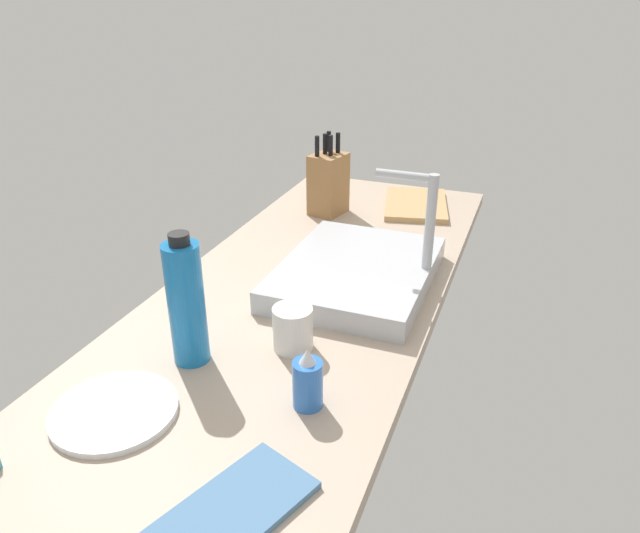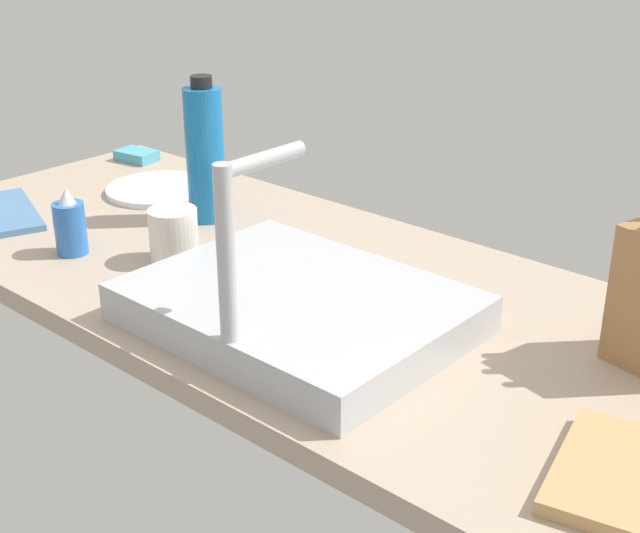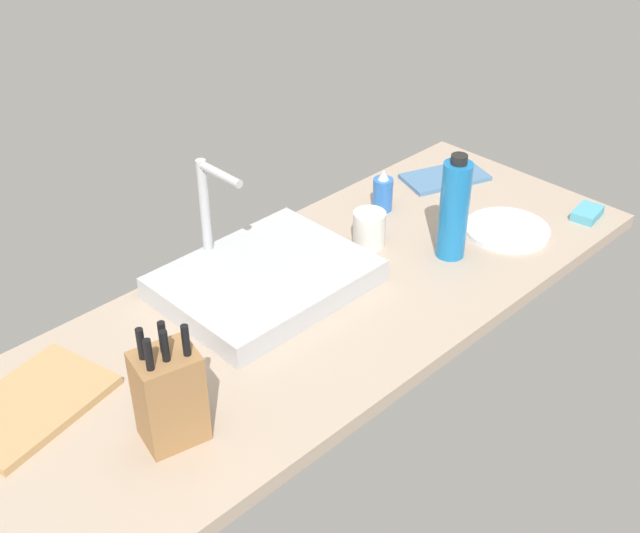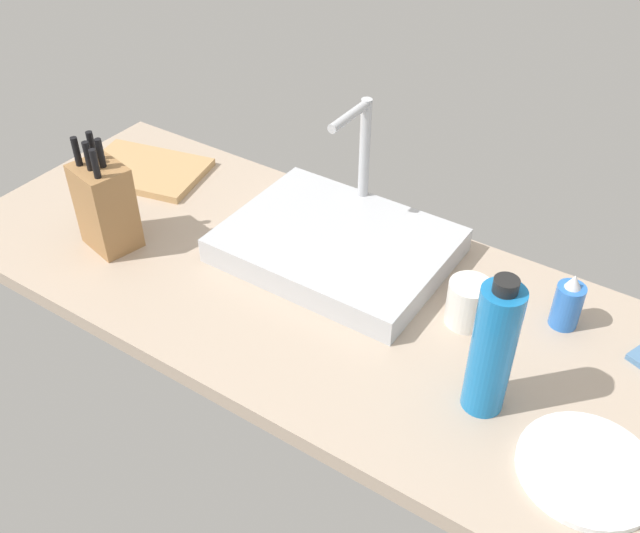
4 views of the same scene
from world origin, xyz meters
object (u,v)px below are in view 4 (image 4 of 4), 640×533
at_px(soap_bottle, 568,304).
at_px(coffee_mug, 468,303).
at_px(dinner_plate, 587,469).
at_px(knife_block, 105,205).
at_px(sink_basin, 337,245).
at_px(water_bottle, 492,349).
at_px(cutting_board, 145,170).
at_px(faucet, 362,153).

bearing_deg(soap_bottle, coffee_mug, -148.73).
bearing_deg(dinner_plate, soap_bottle, 115.04).
relative_size(knife_block, coffee_mug, 2.76).
bearing_deg(knife_block, sink_basin, 41.13).
distance_m(sink_basin, water_bottle, 0.48).
height_order(soap_bottle, water_bottle, water_bottle).
bearing_deg(cutting_board, dinner_plate, -12.49).
bearing_deg(coffee_mug, soap_bottle, 31.27).
xyz_separation_m(cutting_board, soap_bottle, (1.06, 0.04, 0.04)).
relative_size(sink_basin, knife_block, 1.81).
height_order(cutting_board, coffee_mug, coffee_mug).
bearing_deg(coffee_mug, sink_basin, 173.61).
height_order(soap_bottle, coffee_mug, soap_bottle).
relative_size(water_bottle, dinner_plate, 1.24).
bearing_deg(faucet, water_bottle, -37.84).
bearing_deg(sink_basin, cutting_board, 178.02).
relative_size(sink_basin, coffee_mug, 5.01).
height_order(soap_bottle, dinner_plate, soap_bottle).
relative_size(soap_bottle, dinner_plate, 0.54).
relative_size(faucet, knife_block, 1.13).
distance_m(water_bottle, coffee_mug, 0.22).
relative_size(cutting_board, dinner_plate, 1.34).
bearing_deg(knife_block, soap_bottle, 30.71).
bearing_deg(water_bottle, cutting_board, 167.26).
distance_m(soap_bottle, water_bottle, 0.28).
xyz_separation_m(faucet, dinner_plate, (0.65, -0.39, -0.16)).
distance_m(dinner_plate, coffee_mug, 0.37).
bearing_deg(faucet, coffee_mug, -27.71).
bearing_deg(water_bottle, knife_block, -178.32).
xyz_separation_m(soap_bottle, water_bottle, (-0.05, -0.27, 0.08)).
distance_m(sink_basin, cutting_board, 0.58).
bearing_deg(water_bottle, dinner_plate, -11.15).
relative_size(sink_basin, soap_bottle, 3.88).
xyz_separation_m(cutting_board, dinner_plate, (1.20, -0.27, -0.00)).
xyz_separation_m(knife_block, dinner_plate, (1.05, -0.01, -0.09)).
bearing_deg(sink_basin, soap_bottle, 7.27).
height_order(knife_block, coffee_mug, knife_block).
height_order(sink_basin, faucet, faucet).
bearing_deg(faucet, knife_block, -136.24).
xyz_separation_m(faucet, coffee_mug, (0.35, -0.18, -0.12)).
xyz_separation_m(knife_block, water_bottle, (0.86, 0.03, 0.03)).
distance_m(faucet, soap_bottle, 0.53).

